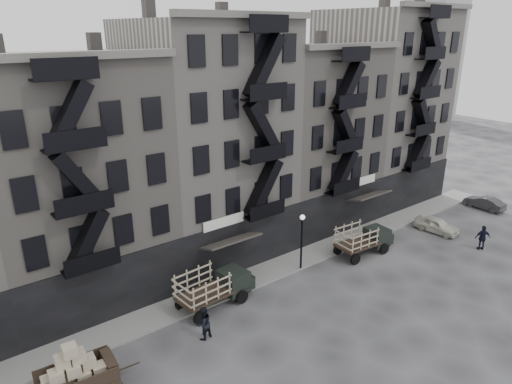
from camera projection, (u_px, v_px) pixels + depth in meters
ground at (294, 300)px, 29.27m from camera, size 140.00×140.00×0.00m
sidewalk at (258, 275)px, 32.03m from camera, size 55.00×2.50×0.15m
building_midwest at (71, 181)px, 28.28m from camera, size 10.00×11.35×16.20m
building_center at (208, 142)px, 33.68m from camera, size 10.00×11.35×18.20m
building_mideast at (306, 136)px, 39.76m from camera, size 10.00×11.35×16.20m
building_east at (380, 108)px, 44.99m from camera, size 10.00×11.35×19.20m
lamp_post at (302, 235)px, 31.98m from camera, size 0.36×0.36×4.28m
wagon at (73, 369)px, 20.81m from camera, size 3.85×2.27×3.14m
stake_truck_west at (214, 285)px, 28.22m from camera, size 5.31×2.49×2.59m
stake_truck_east at (364, 237)px, 34.78m from camera, size 5.03×2.36×2.46m
car_east at (437, 225)px, 38.75m from camera, size 1.93×3.88×1.27m
car_far at (484, 203)px, 43.74m from camera, size 1.30×3.72×1.22m
pedestrian_mid at (203, 323)px, 25.32m from camera, size 1.08×0.90×1.99m
policeman at (483, 238)px, 35.56m from camera, size 1.25×1.11×2.03m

